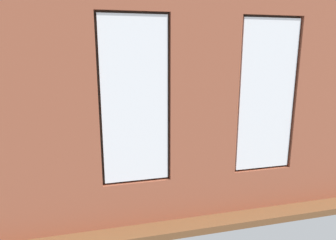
{
  "coord_description": "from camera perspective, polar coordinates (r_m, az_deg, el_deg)",
  "views": [
    {
      "loc": [
        1.4,
        6.2,
        2.3
      ],
      "look_at": [
        -0.03,
        0.4,
        0.91
      ],
      "focal_mm": 32.0,
      "sensor_mm": 36.0,
      "label": 1
    }
  ],
  "objects": [
    {
      "name": "potted_plant_foreground_right",
      "position": [
        8.26,
        -20.5,
        0.27
      ],
      "size": [
        0.5,
        0.5,
        0.91
      ],
      "color": "#47423D",
      "rests_on": "ground_plane"
    },
    {
      "name": "papasan_chair",
      "position": [
        7.92,
        -4.31,
        -0.44
      ],
      "size": [
        1.17,
        1.17,
        0.72
      ],
      "color": "olive",
      "rests_on": "ground_plane"
    },
    {
      "name": "ground_plane",
      "position": [
        6.77,
        -1.09,
        -7.23
      ],
      "size": [
        6.69,
        5.75,
        0.1
      ],
      "primitive_type": "cube",
      "color": "brown"
    },
    {
      "name": "media_console",
      "position": [
        6.38,
        -24.99,
        -6.53
      ],
      "size": [
        1.12,
        0.42,
        0.59
      ],
      "primitive_type": "cube",
      "color": "black",
      "rests_on": "ground_plane"
    },
    {
      "name": "tv_flatscreen",
      "position": [
        6.2,
        -25.6,
        -0.4
      ],
      "size": [
        1.13,
        0.2,
        0.81
      ],
      "color": "black",
      "rests_on": "media_console"
    },
    {
      "name": "brick_wall_with_windows",
      "position": [
        4.02,
        6.76,
        3.39
      ],
      "size": [
        6.09,
        0.3,
        3.3
      ],
      "color": "#9E5138",
      "rests_on": "ground_plane"
    },
    {
      "name": "cup_ceramic",
      "position": [
        6.51,
        0.95,
        -3.24
      ],
      "size": [
        0.07,
        0.07,
        0.09
      ],
      "primitive_type": "cylinder",
      "color": "silver",
      "rests_on": "coffee_table"
    },
    {
      "name": "potted_plant_by_left_couch",
      "position": [
        7.97,
        11.42,
        -1.39
      ],
      "size": [
        0.28,
        0.28,
        0.53
      ],
      "color": "beige",
      "rests_on": "ground_plane"
    },
    {
      "name": "couch_left",
      "position": [
        7.0,
        19.25,
        -4.04
      ],
      "size": [
        0.94,
        1.92,
        0.8
      ],
      "rotation": [
        0.0,
        0.0,
        1.61
      ],
      "color": "black",
      "rests_on": "ground_plane"
    },
    {
      "name": "couch_by_window",
      "position": [
        5.0,
        4.6,
        -10.17
      ],
      "size": [
        1.88,
        0.87,
        0.8
      ],
      "color": "black",
      "rests_on": "ground_plane"
    },
    {
      "name": "potted_plant_corner_far_left",
      "position": [
        6.02,
        27.4,
        -4.85
      ],
      "size": [
        0.79,
        0.79,
        1.11
      ],
      "color": "#47423D",
      "rests_on": "ground_plane"
    },
    {
      "name": "potted_plant_near_tv",
      "position": [
        5.3,
        -21.24,
        -8.11
      ],
      "size": [
        0.77,
        0.76,
        1.06
      ],
      "color": "brown",
      "rests_on": "ground_plane"
    },
    {
      "name": "remote_gray",
      "position": [
        6.42,
        -3.27,
        -3.81
      ],
      "size": [
        0.14,
        0.17,
        0.02
      ],
      "primitive_type": "cube",
      "rotation": [
        0.0,
        0.0,
        3.78
      ],
      "color": "#59595B",
      "rests_on": "coffee_table"
    },
    {
      "name": "remote_silver",
      "position": [
        6.6,
        -0.12,
        -3.3
      ],
      "size": [
        0.18,
        0.11,
        0.02
      ],
      "primitive_type": "cube",
      "rotation": [
        0.0,
        0.0,
        4.34
      ],
      "color": "#B2B2B7",
      "rests_on": "coffee_table"
    },
    {
      "name": "coffee_table",
      "position": [
        6.62,
        -0.12,
        -3.85
      ],
      "size": [
        1.3,
        0.75,
        0.43
      ],
      "color": "tan",
      "rests_on": "ground_plane"
    },
    {
      "name": "white_wall_right",
      "position": [
        6.24,
        -28.77,
        5.47
      ],
      "size": [
        0.1,
        4.75,
        3.3
      ],
      "primitive_type": "cube",
      "color": "silver",
      "rests_on": "ground_plane"
    }
  ]
}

